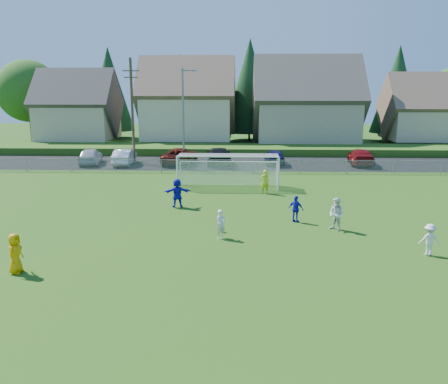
# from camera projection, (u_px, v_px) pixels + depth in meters

# --- Properties ---
(ground) EXTENTS (160.00, 160.00, 0.00)m
(ground) POSITION_uv_depth(u_px,v_px,m) (217.00, 266.00, 19.62)
(ground) COLOR #193D0C
(ground) RESTS_ON ground
(asphalt_lot) EXTENTS (60.00, 60.00, 0.00)m
(asphalt_lot) POSITION_uv_depth(u_px,v_px,m) (232.00, 163.00, 46.45)
(asphalt_lot) COLOR black
(asphalt_lot) RESTS_ON ground
(grass_embankment) EXTENTS (70.00, 6.00, 0.80)m
(grass_embankment) POSITION_uv_depth(u_px,v_px,m) (233.00, 149.00, 53.69)
(grass_embankment) COLOR #1E420F
(grass_embankment) RESTS_ON ground
(soccer_ball) EXTENTS (0.22, 0.22, 0.22)m
(soccer_ball) POSITION_uv_depth(u_px,v_px,m) (223.00, 230.00, 24.22)
(soccer_ball) COLOR white
(soccer_ball) RESTS_ON ground
(referee) EXTENTS (0.57, 0.83, 1.63)m
(referee) POSITION_uv_depth(u_px,v_px,m) (15.00, 253.00, 18.79)
(referee) COLOR orange
(referee) RESTS_ON ground
(player_white_a) EXTENTS (0.62, 0.61, 1.44)m
(player_white_a) POSITION_uv_depth(u_px,v_px,m) (221.00, 224.00, 23.14)
(player_white_a) COLOR silver
(player_white_a) RESTS_ON ground
(player_white_b) EXTENTS (1.04, 1.06, 1.72)m
(player_white_b) POSITION_uv_depth(u_px,v_px,m) (336.00, 214.00, 24.40)
(player_white_b) COLOR silver
(player_white_b) RESTS_ON ground
(player_white_c) EXTENTS (0.92, 0.54, 1.42)m
(player_white_c) POSITION_uv_depth(u_px,v_px,m) (429.00, 239.00, 20.85)
(player_white_c) COLOR silver
(player_white_c) RESTS_ON ground
(player_blue_a) EXTENTS (0.93, 0.75, 1.47)m
(player_blue_a) POSITION_uv_depth(u_px,v_px,m) (296.00, 209.00, 25.96)
(player_blue_a) COLOR #1313B2
(player_blue_a) RESTS_ON ground
(player_blue_b) EXTENTS (1.73, 0.84, 1.79)m
(player_blue_b) POSITION_uv_depth(u_px,v_px,m) (177.00, 193.00, 29.24)
(player_blue_b) COLOR #1313B2
(player_blue_b) RESTS_ON ground
(goalkeeper) EXTENTS (0.69, 0.53, 1.68)m
(goalkeeper) POSITION_uv_depth(u_px,v_px,m) (265.00, 182.00, 32.98)
(goalkeeper) COLOR #BDDA19
(goalkeeper) RESTS_ON ground
(car_a) EXTENTS (2.46, 4.84, 1.58)m
(car_a) POSITION_uv_depth(u_px,v_px,m) (91.00, 156.00, 45.76)
(car_a) COLOR #AAADB2
(car_a) RESTS_ON ground
(car_b) EXTENTS (1.77, 4.62, 1.50)m
(car_b) POSITION_uv_depth(u_px,v_px,m) (124.00, 157.00, 45.42)
(car_b) COLOR white
(car_b) RESTS_ON ground
(car_c) EXTENTS (3.30, 5.91, 1.56)m
(car_c) POSITION_uv_depth(u_px,v_px,m) (180.00, 156.00, 45.84)
(car_c) COLOR #560E09
(car_c) RESTS_ON ground
(car_d) EXTENTS (2.64, 5.71, 1.62)m
(car_d) POSITION_uv_depth(u_px,v_px,m) (219.00, 156.00, 45.70)
(car_d) COLOR black
(car_d) RESTS_ON ground
(car_e) EXTENTS (1.85, 4.41, 1.49)m
(car_e) POSITION_uv_depth(u_px,v_px,m) (275.00, 157.00, 45.64)
(car_e) COLOR #131645
(car_e) RESTS_ON ground
(car_g) EXTENTS (2.71, 5.44, 1.52)m
(car_g) POSITION_uv_depth(u_px,v_px,m) (361.00, 157.00, 45.39)
(car_g) COLOR maroon
(car_g) RESTS_ON ground
(soccer_goal) EXTENTS (7.42, 1.90, 2.50)m
(soccer_goal) POSITION_uv_depth(u_px,v_px,m) (228.00, 166.00, 34.93)
(soccer_goal) COLOR white
(soccer_goal) RESTS_ON ground
(chainlink_fence) EXTENTS (52.06, 0.06, 1.20)m
(chainlink_fence) POSITION_uv_depth(u_px,v_px,m) (230.00, 166.00, 40.95)
(chainlink_fence) COLOR gray
(chainlink_fence) RESTS_ON ground
(streetlight) EXTENTS (1.38, 0.18, 9.00)m
(streetlight) POSITION_uv_depth(u_px,v_px,m) (184.00, 114.00, 44.12)
(streetlight) COLOR slate
(streetlight) RESTS_ON ground
(utility_pole) EXTENTS (1.60, 0.26, 10.00)m
(utility_pole) POSITION_uv_depth(u_px,v_px,m) (132.00, 110.00, 45.21)
(utility_pole) COLOR #473321
(utility_pole) RESTS_ON ground
(houses_row) EXTENTS (53.90, 11.45, 13.27)m
(houses_row) POSITION_uv_depth(u_px,v_px,m) (250.00, 87.00, 59.40)
(houses_row) COLOR tan
(houses_row) RESTS_ON ground
(tree_row) EXTENTS (65.98, 12.36, 13.80)m
(tree_row) POSITION_uv_depth(u_px,v_px,m) (243.00, 90.00, 65.65)
(tree_row) COLOR #382616
(tree_row) RESTS_ON ground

